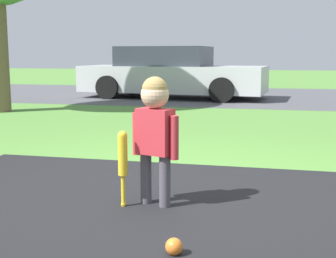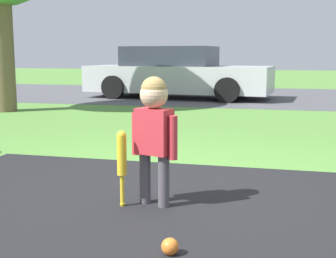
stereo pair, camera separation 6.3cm
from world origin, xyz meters
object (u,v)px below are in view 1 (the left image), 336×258
child (155,123)px  parked_car (171,74)px  baseball_bat (123,158)px  sports_ball (174,247)px

child → parked_car: parked_car is taller
child → parked_car: 8.44m
baseball_bat → parked_car: bearing=100.4°
child → baseball_bat: bearing=-139.5°
child → baseball_bat: size_ratio=1.68×
child → sports_ball: 1.01m
child → sports_ball: (0.31, -0.80, -0.55)m
child → sports_ball: size_ratio=9.64×
baseball_bat → sports_ball: (0.52, -0.71, -0.31)m
child → baseball_bat: (-0.21, -0.08, -0.24)m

